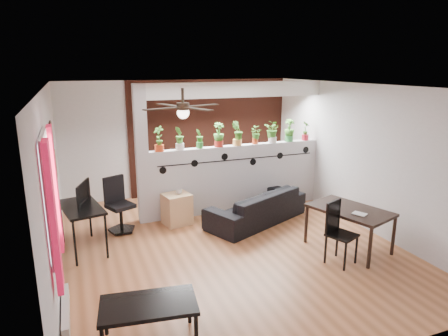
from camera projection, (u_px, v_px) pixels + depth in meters
room_shell at (228, 169)px, 6.38m from camera, size 6.30×7.10×2.90m
partition_wall at (237, 178)px, 8.17m from camera, size 3.60×0.18×1.35m
ceiling_header at (238, 90)px, 7.72m from camera, size 3.60×0.18×0.30m
pier_column at (142, 155)px, 7.34m from camera, size 0.22×0.20×2.60m
brick_panel at (213, 136)px, 9.34m from camera, size 3.90×0.05×2.60m
vine_decal at (239, 159)px, 7.98m from camera, size 3.31×0.01×0.30m
window_assembly at (51, 197)px, 4.34m from camera, size 0.09×1.30×1.55m
baseboard_heater at (66, 311)px, 4.70m from camera, size 0.08×1.00×0.18m
corkboard at (55, 166)px, 6.32m from camera, size 0.03×0.60×0.45m
framed_art at (51, 136)px, 6.15m from camera, size 0.03×0.34×0.44m
ceiling_fan at (183, 109)px, 5.57m from camera, size 1.19×1.19×0.43m
potted_plant_0 at (159, 138)px, 7.38m from camera, size 0.31×0.32×0.47m
potted_plant_1 at (180, 137)px, 7.52m from camera, size 0.23×0.27×0.45m
potted_plant_2 at (200, 138)px, 7.67m from camera, size 0.21×0.23×0.38m
potted_plant_3 at (219, 134)px, 7.80m from camera, size 0.26×0.21×0.47m
potted_plant_4 at (237, 133)px, 7.93m from camera, size 0.30×0.26×0.49m
potted_plant_5 at (255, 135)px, 8.09m from camera, size 0.21×0.22×0.36m
potted_plant_6 at (273, 131)px, 8.21m from camera, size 0.29×0.31×0.46m
potted_plant_7 at (289, 130)px, 8.35m from camera, size 0.30×0.27×0.47m
potted_plant_8 at (306, 130)px, 8.50m from camera, size 0.18×0.22×0.41m
sofa at (256, 207)px, 7.59m from camera, size 2.14×1.52×0.58m
cube_shelf at (177, 209)px, 7.48m from camera, size 0.55×0.51×0.59m
cup at (179, 191)px, 7.41m from camera, size 0.13×0.13×0.09m
computer_desk at (81, 210)px, 6.30m from camera, size 0.74×1.13×0.75m
monitor at (80, 197)px, 6.40m from camera, size 0.34×0.16×0.19m
office_chair at (119, 208)px, 7.12m from camera, size 0.54×0.55×0.98m
dining_table at (350, 213)px, 6.39m from camera, size 1.12×1.43×0.68m
book at (358, 215)px, 6.06m from camera, size 0.23×0.25×0.02m
folding_chair at (337, 227)px, 5.96m from camera, size 0.50×0.50×0.95m
coffee_table at (149, 307)px, 4.22m from camera, size 1.08×0.70×0.47m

